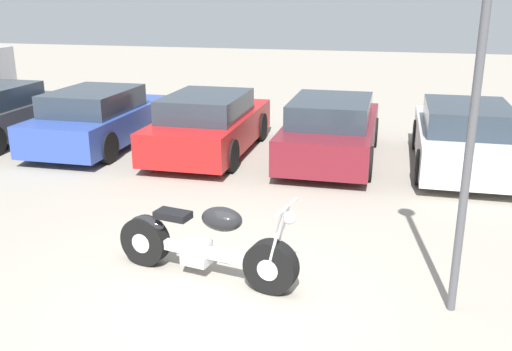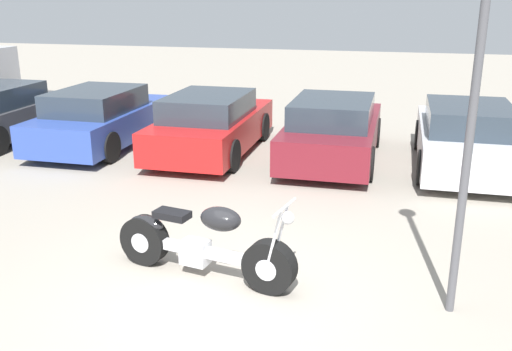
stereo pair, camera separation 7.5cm
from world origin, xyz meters
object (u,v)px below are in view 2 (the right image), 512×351
(parked_car_blue, at_px, (102,118))
(parked_car_maroon, at_px, (333,130))
(parked_car_red, at_px, (211,124))
(lamp_post, at_px, (476,83))
(motorcycle, at_px, (202,244))
(parked_car_silver, at_px, (466,138))

(parked_car_blue, distance_m, parked_car_maroon, 5.25)
(parked_car_red, height_order, lamp_post, lamp_post)
(parked_car_blue, distance_m, parked_car_red, 2.62)
(parked_car_maroon, bearing_deg, parked_car_red, -177.96)
(parked_car_maroon, bearing_deg, lamp_post, -70.63)
(motorcycle, bearing_deg, parked_car_red, 107.19)
(parked_car_blue, relative_size, parked_car_silver, 1.00)
(parked_car_red, distance_m, lamp_post, 7.48)
(parked_car_maroon, height_order, lamp_post, lamp_post)
(parked_car_red, bearing_deg, motorcycle, -72.81)
(motorcycle, bearing_deg, parked_car_blue, 128.27)
(parked_car_red, height_order, parked_car_maroon, same)
(parked_car_maroon, relative_size, lamp_post, 1.10)
(parked_car_maroon, xyz_separation_m, parked_car_silver, (2.62, -0.00, 0.00))
(lamp_post, bearing_deg, parked_car_blue, 142.44)
(parked_car_red, distance_m, parked_car_maroon, 2.63)
(parked_car_maroon, distance_m, lamp_post, 6.30)
(motorcycle, xyz_separation_m, parked_car_silver, (3.55, 5.58, 0.21))
(parked_car_blue, xyz_separation_m, parked_car_red, (2.62, 0.01, 0.00))
(parked_car_red, bearing_deg, parked_car_maroon, 2.04)
(parked_car_blue, bearing_deg, parked_car_maroon, 1.11)
(motorcycle, bearing_deg, parked_car_maroon, 80.57)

